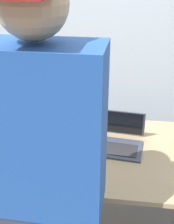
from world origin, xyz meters
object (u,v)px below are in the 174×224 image
laptop (115,138)px  beer_bottle_dark (37,126)px  beer_bottle_amber (17,114)px  beer_bottle_brown (8,123)px  person_figure (47,195)px

laptop → beer_bottle_dark: (-0.51, -0.00, 0.05)m
beer_bottle_amber → beer_bottle_brown: bearing=-89.2°
laptop → person_figure: size_ratio=0.21×
laptop → person_figure: 0.77m
beer_bottle_dark → laptop: bearing=0.4°
beer_bottle_amber → beer_bottle_brown: 0.17m
laptop → beer_bottle_brown: (-0.69, -0.02, 0.07)m
beer_bottle_dark → person_figure: (0.26, -0.72, 0.09)m
beer_bottle_dark → beer_bottle_amber: bearing=141.8°
laptop → beer_bottle_dark: beer_bottle_dark is taller
laptop → beer_bottle_dark: 0.51m
beer_bottle_amber → beer_bottle_brown: (0.00, -0.17, 0.01)m
beer_bottle_dark → person_figure: size_ratio=0.15×
beer_bottle_dark → beer_bottle_brown: bearing=-174.4°
beer_bottle_brown → beer_bottle_dark: size_ratio=1.12×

